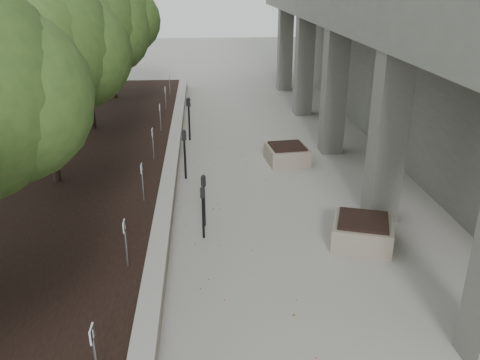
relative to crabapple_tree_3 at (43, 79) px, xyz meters
name	(u,v)px	position (x,y,z in m)	size (l,w,h in m)	color
retaining_wall	(171,169)	(2.97, 1.00, -2.87)	(0.39, 26.00, 0.50)	gray
planting_bed	(43,174)	(-0.70, 1.00, -2.92)	(7.00, 26.00, 0.40)	black
crabapple_tree_3	(43,79)	(0.00, 0.00, 0.00)	(4.60, 4.00, 5.44)	#304D1D
crabapple_tree_4	(85,51)	(0.00, 5.00, 0.00)	(4.60, 4.00, 5.44)	#304D1D
crabapple_tree_5	(109,35)	(0.00, 10.00, 0.00)	(4.60, 4.00, 5.44)	#304D1D
parking_sign_2	(95,357)	(2.45, -7.50, -2.24)	(0.04, 0.22, 0.96)	black
parking_sign_3	(126,244)	(2.45, -4.50, -2.24)	(0.04, 0.22, 0.96)	black
parking_sign_4	(143,183)	(2.45, -1.50, -2.24)	(0.04, 0.22, 0.96)	black
parking_sign_5	(153,144)	(2.45, 1.50, -2.24)	(0.04, 0.22, 0.96)	black
parking_sign_6	(160,118)	(2.45, 4.50, -2.24)	(0.04, 0.22, 0.96)	black
parking_sign_7	(166,98)	(2.45, 7.50, -2.24)	(0.04, 0.22, 0.96)	black
parking_sign_8	(170,84)	(2.45, 10.50, -2.24)	(0.04, 0.22, 0.96)	black
parking_meter_2	(203,213)	(3.89, -2.76, -2.49)	(0.12, 0.09, 1.26)	black
parking_meter_3	(204,201)	(3.92, -2.17, -2.47)	(0.13, 0.09, 1.31)	black
parking_meter_4	(185,154)	(3.40, 0.88, -2.38)	(0.15, 0.11, 1.49)	black
parking_meter_5	(189,119)	(3.45, 4.60, -2.34)	(0.16, 0.11, 1.57)	black
planter_front	(362,231)	(7.38, -3.27, -2.82)	(1.27, 1.27, 0.59)	gray
planter_back	(287,154)	(6.57, 2.02, -2.83)	(1.23, 1.23, 0.58)	gray
berry_scatter	(240,241)	(4.70, -3.00, -3.11)	(3.30, 14.10, 0.02)	maroon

